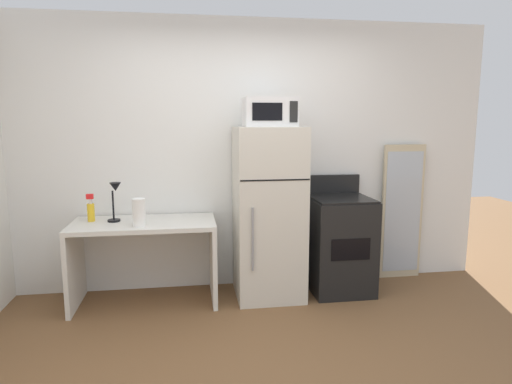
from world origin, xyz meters
The scene contains 10 objects.
ground_plane centered at (0.00, 0.00, 0.00)m, with size 12.00×12.00×0.00m, color brown.
wall_back_white centered at (0.00, 1.70, 1.30)m, with size 5.00×0.10×2.60m, color white.
desk centered at (-0.91, 1.32, 0.53)m, with size 1.26×0.62×0.75m.
desk_lamp centered at (-1.15, 1.35, 0.99)m, with size 0.14×0.12×0.35m.
spray_bottle centered at (-1.37, 1.40, 0.85)m, with size 0.06×0.06×0.25m.
paper_towel_roll centered at (-0.93, 1.15, 0.87)m, with size 0.11×0.11×0.24m, color white.
refrigerator centered at (0.22, 1.32, 0.79)m, with size 0.61×0.64×1.59m.
microwave centered at (0.22, 1.30, 1.72)m, with size 0.46×0.35×0.26m.
oven_range centered at (0.92, 1.33, 0.47)m, with size 0.57×0.61×1.10m.
leaning_mirror centered at (1.68, 1.59, 0.70)m, with size 0.44×0.03×1.40m.
Camera 1 is at (-0.51, -2.64, 1.64)m, focal length 31.07 mm.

